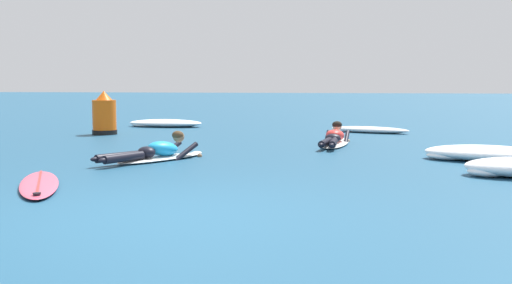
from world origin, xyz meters
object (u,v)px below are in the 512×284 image
at_px(channel_marker_buoy, 104,117).
at_px(drifting_surfboard, 39,184).
at_px(surfer_far, 334,139).
at_px(surfer_near, 157,152).

bearing_deg(channel_marker_buoy, drifting_surfboard, -72.37).
height_order(surfer_far, drifting_surfboard, surfer_far).
distance_m(surfer_far, drifting_surfboard, 6.97).
distance_m(surfer_far, channel_marker_buoy, 6.31).
bearing_deg(surfer_near, channel_marker_buoy, 122.30).
distance_m(surfer_near, channel_marker_buoy, 5.81).
xyz_separation_m(surfer_near, channel_marker_buoy, (-3.10, 4.91, 0.32)).
relative_size(surfer_far, channel_marker_buoy, 2.36).
bearing_deg(channel_marker_buoy, surfer_near, -57.70).
xyz_separation_m(surfer_far, channel_marker_buoy, (-6.06, 1.75, 0.33)).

